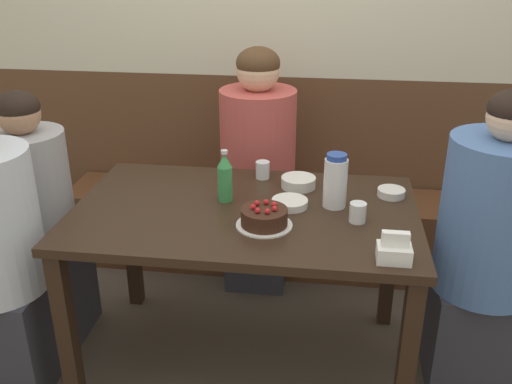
{
  "coord_description": "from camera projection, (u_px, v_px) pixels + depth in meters",
  "views": [
    {
      "loc": [
        0.31,
        -1.96,
        1.67
      ],
      "look_at": [
        0.04,
        0.05,
        0.78
      ],
      "focal_mm": 40.0,
      "sensor_mm": 36.0,
      "label": 1
    }
  ],
  "objects": [
    {
      "name": "bowl_soup_white",
      "position": [
        290.0,
        203.0,
        2.21
      ],
      "size": [
        0.14,
        0.14,
        0.03
      ],
      "color": "white",
      "rests_on": "dining_table"
    },
    {
      "name": "dining_table",
      "position": [
        245.0,
        230.0,
        2.24
      ],
      "size": [
        1.33,
        0.82,
        0.73
      ],
      "color": "black",
      "rests_on": "ground_plane"
    },
    {
      "name": "bowl_rice_small",
      "position": [
        298.0,
        182.0,
        2.38
      ],
      "size": [
        0.14,
        0.14,
        0.04
      ],
      "color": "white",
      "rests_on": "dining_table"
    },
    {
      "name": "ground_plane",
      "position": [
        246.0,
        359.0,
        2.49
      ],
      "size": [
        12.0,
        12.0,
        0.0
      ],
      "primitive_type": "plane",
      "color": "#4C4238"
    },
    {
      "name": "person_dark_striped",
      "position": [
        258.0,
        172.0,
        2.86
      ],
      "size": [
        0.37,
        0.37,
        1.23
      ],
      "rotation": [
        0.0,
        0.0,
        -1.57
      ],
      "color": "#33333D",
      "rests_on": "ground_plane"
    },
    {
      "name": "bowl_side_dish",
      "position": [
        391.0,
        193.0,
        2.3
      ],
      "size": [
        0.11,
        0.11,
        0.03
      ],
      "color": "white",
      "rests_on": "dining_table"
    },
    {
      "name": "birthday_cake",
      "position": [
        264.0,
        217.0,
        2.05
      ],
      "size": [
        0.21,
        0.21,
        0.09
      ],
      "color": "white",
      "rests_on": "dining_table"
    },
    {
      "name": "person_teal_shirt",
      "position": [
        38.0,
        227.0,
        2.47
      ],
      "size": [
        0.34,
        0.33,
        1.14
      ],
      "color": "#33333D",
      "rests_on": "ground_plane"
    },
    {
      "name": "soju_bottle",
      "position": [
        225.0,
        177.0,
        2.23
      ],
      "size": [
        0.06,
        0.06,
        0.21
      ],
      "color": "#388E4C",
      "rests_on": "dining_table"
    },
    {
      "name": "glass_tumbler_short",
      "position": [
        358.0,
        212.0,
        2.08
      ],
      "size": [
        0.06,
        0.06,
        0.07
      ],
      "color": "silver",
      "rests_on": "dining_table"
    },
    {
      "name": "water_pitcher",
      "position": [
        335.0,
        181.0,
        2.18
      ],
      "size": [
        0.09,
        0.09,
        0.21
      ],
      "color": "white",
      "rests_on": "dining_table"
    },
    {
      "name": "glass_water_tall",
      "position": [
        263.0,
        170.0,
        2.47
      ],
      "size": [
        0.06,
        0.06,
        0.08
      ],
      "color": "silver",
      "rests_on": "dining_table"
    },
    {
      "name": "napkin_holder",
      "position": [
        394.0,
        251.0,
        1.82
      ],
      "size": [
        0.11,
        0.08,
        0.11
      ],
      "color": "white",
      "rests_on": "dining_table"
    },
    {
      "name": "bench_seat",
      "position": [
        268.0,
        229.0,
        3.16
      ],
      "size": [
        2.21,
        0.38,
        0.42
      ],
      "color": "#56331E",
      "rests_on": "ground_plane"
    },
    {
      "name": "back_wall",
      "position": [
        275.0,
        31.0,
        2.94
      ],
      "size": [
        4.8,
        0.04,
        2.5
      ],
      "color": "brown",
      "rests_on": "ground_plane"
    },
    {
      "name": "person_grey_tee",
      "position": [
        488.0,
        250.0,
        2.14
      ],
      "size": [
        0.39,
        0.39,
        1.22
      ],
      "rotation": [
        0.0,
        0.0,
        3.14
      ],
      "color": "#33333D",
      "rests_on": "ground_plane"
    }
  ]
}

